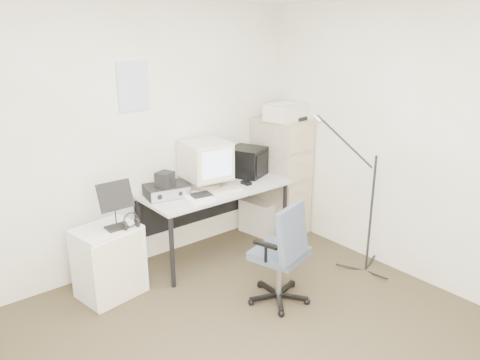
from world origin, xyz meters
TOP-DOWN VIEW (x-y plane):
  - floor at (0.00, 0.00)m, footprint 3.60×3.60m
  - wall_back at (0.00, 1.80)m, footprint 3.60×0.02m
  - wall_right at (1.80, 0.00)m, footprint 0.02×3.60m
  - wall_calendar at (-0.02, 1.79)m, footprint 0.30×0.02m
  - filing_cabinet at (1.58, 1.48)m, footprint 0.40×0.60m
  - printer at (1.58, 1.42)m, footprint 0.48×0.36m
  - desk at (0.63, 1.45)m, footprint 1.50×0.70m
  - crt_monitor at (0.59, 1.54)m, footprint 0.46×0.48m
  - crt_tv at (1.14, 1.55)m, footprint 0.44×0.46m
  - desk_speaker at (0.90, 1.57)m, footprint 0.08×0.08m
  - keyboard at (0.56, 1.29)m, footprint 0.48×0.21m
  - mouse at (0.93, 1.32)m, footprint 0.07×0.11m
  - radio_receiver at (0.12, 1.53)m, footprint 0.44×0.35m
  - radio_speaker at (0.08, 1.48)m, footprint 0.19×0.18m
  - papers at (0.32, 1.30)m, footprint 0.28×0.35m
  - pc_tower at (1.29, 1.55)m, footprint 0.25×0.44m
  - office_chair at (0.52, 0.39)m, footprint 0.67×0.67m
  - side_cart at (-0.56, 1.40)m, footprint 0.57×0.49m
  - music_stand at (-0.49, 1.34)m, footprint 0.32×0.23m
  - headphones at (-0.39, 1.26)m, footprint 0.15×0.15m
  - mic_stand at (1.55, 0.23)m, footprint 0.02×0.02m

SIDE VIEW (x-z plane):
  - floor at x=0.00m, z-range -0.01..0.00m
  - pc_tower at x=1.29m, z-range 0.00..0.38m
  - side_cart at x=-0.56m, z-range 0.00..0.63m
  - desk at x=0.63m, z-range 0.00..0.73m
  - office_chair at x=0.52m, z-range 0.00..0.93m
  - filing_cabinet at x=1.58m, z-range 0.00..1.30m
  - headphones at x=-0.39m, z-range 0.67..0.70m
  - papers at x=0.32m, z-range 0.73..0.75m
  - keyboard at x=0.56m, z-range 0.73..0.76m
  - mouse at x=0.93m, z-range 0.73..0.76m
  - mic_stand at x=1.55m, z-range 0.00..1.51m
  - radio_receiver at x=0.12m, z-range 0.73..0.84m
  - desk_speaker at x=0.90m, z-range 0.73..0.87m
  - music_stand at x=-0.49m, z-range 0.63..1.06m
  - crt_tv at x=1.14m, z-range 0.73..1.03m
  - radio_speaker at x=0.08m, z-range 0.84..0.99m
  - crt_monitor at x=0.59m, z-range 0.73..1.19m
  - wall_back at x=0.00m, z-range 0.00..2.50m
  - wall_right at x=1.80m, z-range 0.00..2.50m
  - printer at x=1.58m, z-range 1.30..1.47m
  - wall_calendar at x=-0.02m, z-range 1.53..1.97m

